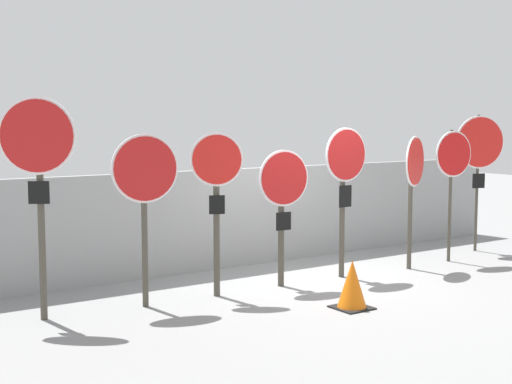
{
  "coord_description": "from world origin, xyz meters",
  "views": [
    {
      "loc": [
        -6.6,
        -8.16,
        2.38
      ],
      "look_at": [
        -1.1,
        0.0,
        1.39
      ],
      "focal_mm": 50.0,
      "sensor_mm": 36.0,
      "label": 1
    }
  ],
  "objects_px": {
    "stop_sign_6": "(453,163)",
    "stop_sign_4": "(345,174)",
    "stop_sign_1": "(145,185)",
    "stop_sign_3": "(283,194)",
    "stop_sign_5": "(414,174)",
    "stop_sign_7": "(480,149)",
    "traffic_cone_0": "(352,285)",
    "stop_sign_0": "(38,162)",
    "stop_sign_2": "(217,184)"
  },
  "relations": [
    {
      "from": "stop_sign_2",
      "to": "stop_sign_7",
      "type": "relative_size",
      "value": 0.89
    },
    {
      "from": "stop_sign_7",
      "to": "traffic_cone_0",
      "type": "distance_m",
      "value": 5.1
    },
    {
      "from": "stop_sign_1",
      "to": "stop_sign_4",
      "type": "bearing_deg",
      "value": 6.5
    },
    {
      "from": "stop_sign_2",
      "to": "stop_sign_5",
      "type": "distance_m",
      "value": 3.53
    },
    {
      "from": "stop_sign_1",
      "to": "stop_sign_0",
      "type": "bearing_deg",
      "value": -178.53
    },
    {
      "from": "stop_sign_1",
      "to": "stop_sign_3",
      "type": "bearing_deg",
      "value": 6.6
    },
    {
      "from": "stop_sign_3",
      "to": "traffic_cone_0",
      "type": "height_order",
      "value": "stop_sign_3"
    },
    {
      "from": "stop_sign_2",
      "to": "stop_sign_6",
      "type": "height_order",
      "value": "stop_sign_6"
    },
    {
      "from": "stop_sign_0",
      "to": "stop_sign_3",
      "type": "xyz_separation_m",
      "value": [
        3.4,
        -0.19,
        -0.55
      ]
    },
    {
      "from": "stop_sign_0",
      "to": "stop_sign_4",
      "type": "xyz_separation_m",
      "value": [
        4.53,
        -0.22,
        -0.31
      ]
    },
    {
      "from": "traffic_cone_0",
      "to": "stop_sign_5",
      "type": "bearing_deg",
      "value": 27.81
    },
    {
      "from": "stop_sign_4",
      "to": "stop_sign_6",
      "type": "bearing_deg",
      "value": -5.45
    },
    {
      "from": "stop_sign_6",
      "to": "traffic_cone_0",
      "type": "distance_m",
      "value": 3.89
    },
    {
      "from": "stop_sign_4",
      "to": "stop_sign_7",
      "type": "height_order",
      "value": "stop_sign_7"
    },
    {
      "from": "stop_sign_1",
      "to": "stop_sign_5",
      "type": "bearing_deg",
      "value": 5.04
    },
    {
      "from": "stop_sign_4",
      "to": "stop_sign_6",
      "type": "distance_m",
      "value": 2.3
    },
    {
      "from": "stop_sign_3",
      "to": "traffic_cone_0",
      "type": "distance_m",
      "value": 1.78
    },
    {
      "from": "stop_sign_3",
      "to": "traffic_cone_0",
      "type": "relative_size",
      "value": 3.16
    },
    {
      "from": "stop_sign_3",
      "to": "stop_sign_5",
      "type": "relative_size",
      "value": 0.92
    },
    {
      "from": "stop_sign_3",
      "to": "stop_sign_5",
      "type": "bearing_deg",
      "value": 0.61
    },
    {
      "from": "stop_sign_5",
      "to": "traffic_cone_0",
      "type": "xyz_separation_m",
      "value": [
        -2.41,
        -1.27,
        -1.23
      ]
    },
    {
      "from": "stop_sign_3",
      "to": "stop_sign_1",
      "type": "bearing_deg",
      "value": -176.49
    },
    {
      "from": "stop_sign_0",
      "to": "stop_sign_3",
      "type": "distance_m",
      "value": 3.45
    },
    {
      "from": "stop_sign_6",
      "to": "stop_sign_1",
      "type": "bearing_deg",
      "value": -176.76
    },
    {
      "from": "stop_sign_4",
      "to": "stop_sign_7",
      "type": "bearing_deg",
      "value": 1.75
    },
    {
      "from": "stop_sign_0",
      "to": "stop_sign_6",
      "type": "bearing_deg",
      "value": 30.25
    },
    {
      "from": "stop_sign_3",
      "to": "stop_sign_4",
      "type": "xyz_separation_m",
      "value": [
        1.13,
        -0.03,
        0.24
      ]
    },
    {
      "from": "stop_sign_1",
      "to": "traffic_cone_0",
      "type": "relative_size",
      "value": 3.55
    },
    {
      "from": "stop_sign_3",
      "to": "stop_sign_4",
      "type": "distance_m",
      "value": 1.15
    },
    {
      "from": "stop_sign_4",
      "to": "stop_sign_5",
      "type": "height_order",
      "value": "stop_sign_4"
    },
    {
      "from": "stop_sign_1",
      "to": "stop_sign_4",
      "type": "xyz_separation_m",
      "value": [
        3.24,
        -0.08,
        0.01
      ]
    },
    {
      "from": "stop_sign_4",
      "to": "stop_sign_3",
      "type": "bearing_deg",
      "value": 175.31
    },
    {
      "from": "stop_sign_1",
      "to": "stop_sign_5",
      "type": "relative_size",
      "value": 1.04
    },
    {
      "from": "stop_sign_3",
      "to": "stop_sign_6",
      "type": "distance_m",
      "value": 3.44
    },
    {
      "from": "stop_sign_3",
      "to": "stop_sign_4",
      "type": "relative_size",
      "value": 0.87
    },
    {
      "from": "stop_sign_3",
      "to": "stop_sign_5",
      "type": "distance_m",
      "value": 2.46
    },
    {
      "from": "stop_sign_1",
      "to": "traffic_cone_0",
      "type": "distance_m",
      "value": 2.91
    },
    {
      "from": "stop_sign_5",
      "to": "stop_sign_7",
      "type": "relative_size",
      "value": 0.86
    },
    {
      "from": "stop_sign_1",
      "to": "stop_sign_6",
      "type": "xyz_separation_m",
      "value": [
        5.54,
        -0.17,
        0.1
      ]
    },
    {
      "from": "stop_sign_0",
      "to": "stop_sign_7",
      "type": "bearing_deg",
      "value": 33.41
    },
    {
      "from": "stop_sign_1",
      "to": "stop_sign_4",
      "type": "height_order",
      "value": "stop_sign_4"
    },
    {
      "from": "stop_sign_2",
      "to": "stop_sign_3",
      "type": "relative_size",
      "value": 1.13
    },
    {
      "from": "stop_sign_4",
      "to": "stop_sign_6",
      "type": "relative_size",
      "value": 1.02
    },
    {
      "from": "stop_sign_2",
      "to": "stop_sign_7",
      "type": "xyz_separation_m",
      "value": [
        5.66,
        0.24,
        0.33
      ]
    },
    {
      "from": "stop_sign_1",
      "to": "stop_sign_2",
      "type": "bearing_deg",
      "value": 6.46
    },
    {
      "from": "stop_sign_6",
      "to": "stop_sign_4",
      "type": "bearing_deg",
      "value": -177.3
    },
    {
      "from": "stop_sign_1",
      "to": "stop_sign_6",
      "type": "distance_m",
      "value": 5.54
    },
    {
      "from": "stop_sign_2",
      "to": "traffic_cone_0",
      "type": "bearing_deg",
      "value": -28.38
    },
    {
      "from": "stop_sign_5",
      "to": "stop_sign_6",
      "type": "height_order",
      "value": "stop_sign_6"
    },
    {
      "from": "stop_sign_3",
      "to": "traffic_cone_0",
      "type": "bearing_deg",
      "value": -84.04
    }
  ]
}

